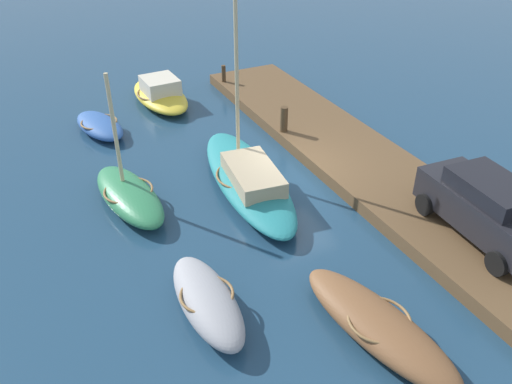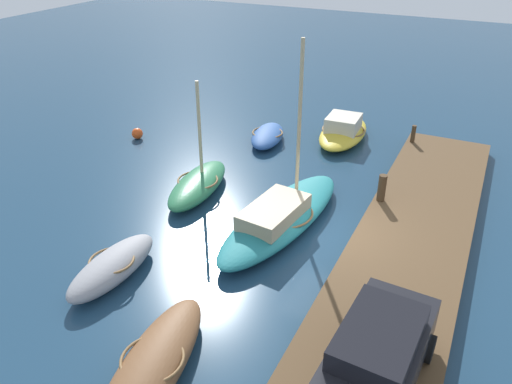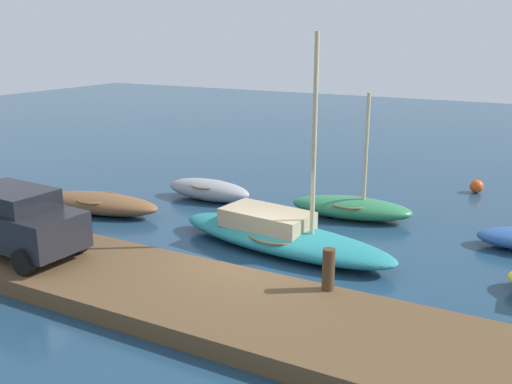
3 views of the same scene
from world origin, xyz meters
name	(u,v)px [view 3 (image 3 of 3)]	position (x,y,z in m)	size (l,w,h in m)	color
ground_plane	(252,272)	(0.00, 0.00, 0.00)	(84.00, 84.00, 0.00)	navy
dock_platform	(201,300)	(0.00, -2.33, 0.21)	(18.45, 3.36, 0.42)	brown
sailboat_teal	(280,234)	(-0.04, 1.77, 0.45)	(7.00, 2.76, 5.98)	teal
rowboat_grey	(209,190)	(-4.56, 5.00, 0.39)	(3.38, 1.30, 0.76)	#939399
rowboat_brown	(99,203)	(-6.94, 1.85, 0.36)	(4.62, 2.06, 0.71)	brown
rowboat_green	(351,207)	(0.75, 5.46, 0.38)	(4.15, 1.95, 4.15)	#2D7A4C
mooring_post_west	(328,269)	(2.44, -0.90, 0.90)	(0.28, 0.28, 0.96)	#47331E
parked_car	(13,220)	(-5.52, -2.66, 1.32)	(4.09, 2.05, 1.72)	black
marker_buoy	(477,186)	(3.94, 10.72, 0.25)	(0.51, 0.51, 0.51)	#E54C19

